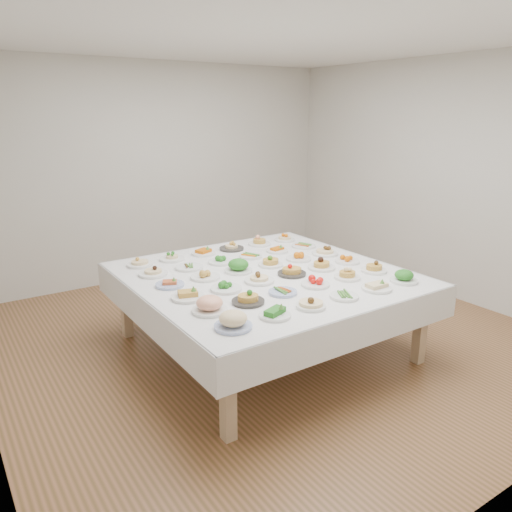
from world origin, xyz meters
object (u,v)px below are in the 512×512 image
display_table (265,280)px  dish_0 (233,318)px  dish_18 (170,283)px  dish_35 (285,236)px

display_table → dish_0: (-0.86, -0.86, 0.14)m
dish_0 → dish_18: dish_0 is taller
display_table → dish_0: size_ratio=8.36×
dish_18 → display_table: bearing=-10.8°
dish_18 → dish_0: bearing=-89.7°
display_table → dish_18: (-0.87, 0.17, 0.10)m
display_table → dish_18: size_ratio=9.85×
dish_0 → dish_35: (1.73, 1.72, -0.02)m
dish_18 → dish_35: (1.73, 0.69, 0.02)m
dish_35 → dish_18: bearing=-158.3°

